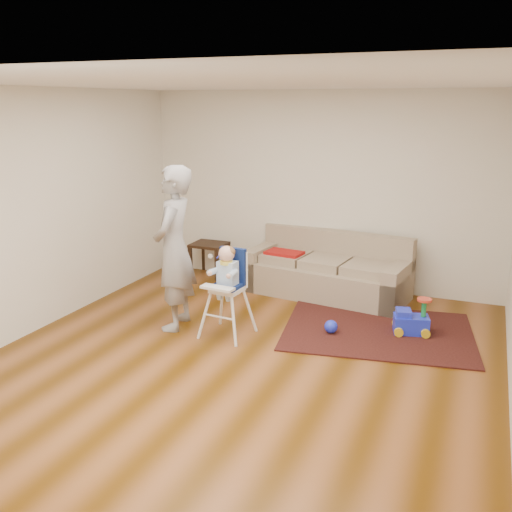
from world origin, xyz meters
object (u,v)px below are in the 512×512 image
at_px(sofa, 326,266).
at_px(toy_ball, 331,327).
at_px(side_table, 210,259).
at_px(high_chair, 227,293).
at_px(ride_on_toy, 412,315).
at_px(adult, 174,249).

bearing_deg(sofa, toy_ball, -64.25).
bearing_deg(side_table, high_chair, -58.58).
bearing_deg(sofa, high_chair, -102.77).
height_order(side_table, ride_on_toy, side_table).
bearing_deg(side_table, ride_on_toy, -20.93).
distance_m(toy_ball, high_chair, 1.23).
xyz_separation_m(ride_on_toy, adult, (-2.56, -0.79, 0.71)).
relative_size(sofa, side_table, 4.50).
height_order(ride_on_toy, adult, adult).
height_order(side_table, high_chair, high_chair).
distance_m(side_table, high_chair, 2.35).
xyz_separation_m(toy_ball, adult, (-1.73, -0.44, 0.85)).
xyz_separation_m(ride_on_toy, high_chair, (-1.90, -0.80, 0.28)).
xyz_separation_m(side_table, ride_on_toy, (3.12, -1.19, -0.02)).
bearing_deg(adult, sofa, 131.58).
xyz_separation_m(high_chair, adult, (-0.66, 0.01, 0.44)).
bearing_deg(ride_on_toy, high_chair, -171.62).
xyz_separation_m(side_table, high_chair, (1.22, -1.99, 0.25)).
bearing_deg(high_chair, side_table, 126.25).
relative_size(ride_on_toy, high_chair, 0.40).
xyz_separation_m(side_table, toy_ball, (2.29, -1.54, -0.16)).
xyz_separation_m(sofa, toy_ball, (0.42, -1.29, -0.32)).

